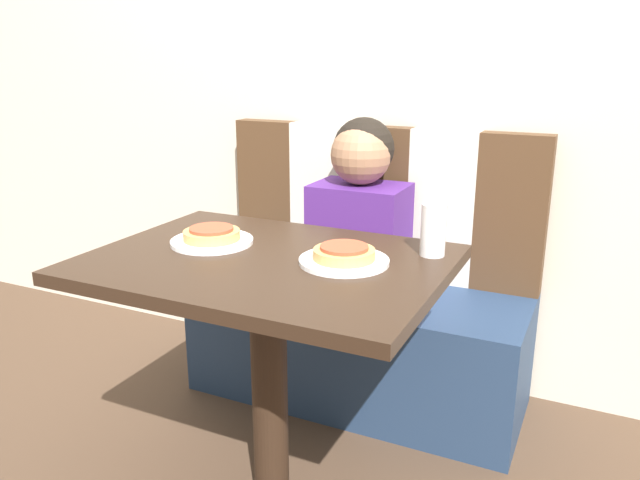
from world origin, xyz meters
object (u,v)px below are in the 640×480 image
Objects in this scene: plate_left at (212,241)px; plate_right at (344,261)px; pizza_right at (344,253)px; drinking_cup at (433,230)px; person at (360,204)px; pizza_left at (212,234)px.

plate_left is 0.40m from plate_right.
pizza_right is 1.14× the size of drinking_cup.
person reaches higher than pizza_left.
person reaches higher than plate_right.
drinking_cup is (0.38, -0.45, 0.07)m from person.
pizza_right reaches higher than plate_left.
drinking_cup is (0.18, 0.16, 0.06)m from plate_right.
pizza_left is at bearing -164.64° from drinking_cup.
pizza_left is at bearing -108.09° from person.
drinking_cup is at bearing 41.21° from pizza_right.
plate_left is (-0.20, -0.61, 0.00)m from person.
pizza_right is (0.20, -0.61, 0.03)m from person.
plate_right is 0.40m from pizza_left.
plate_left is 0.02m from pizza_left.
plate_right is 0.02m from pizza_right.
person is 0.64m from plate_right.
plate_right is (0.20, -0.61, 0.00)m from person.
drinking_cup reaches higher than pizza_right.
pizza_right is at bearing -138.79° from drinking_cup.
pizza_right is at bearing 0.00° from pizza_left.
pizza_left is at bearing 180.00° from plate_right.
plate_left is 0.40m from pizza_right.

